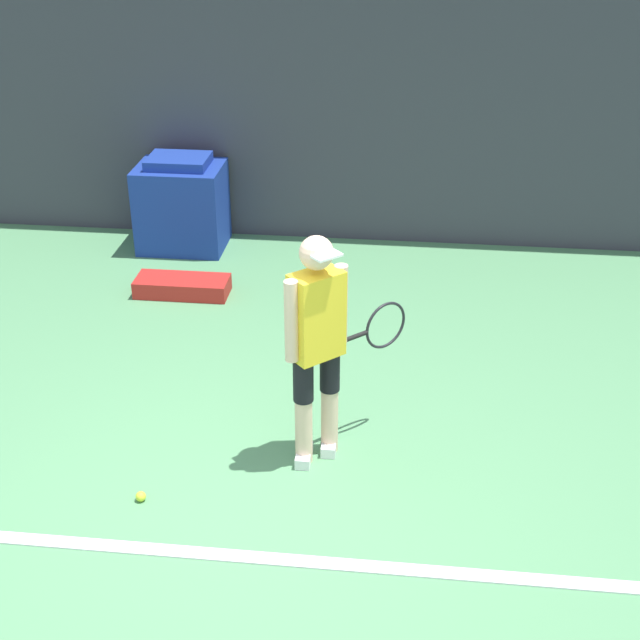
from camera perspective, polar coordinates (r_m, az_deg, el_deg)
ground_plane at (r=5.79m, az=-4.81°, el=-12.78°), size 24.00×24.00×0.00m
back_wall at (r=9.31m, az=0.33°, el=14.27°), size 24.00×0.10×3.11m
court_baseline at (r=5.56m, az=-5.43°, el=-14.82°), size 21.60×0.10×0.01m
tennis_player at (r=5.83m, az=-0.09°, el=-1.28°), size 0.76×0.72×1.66m
tennis_ball at (r=6.03m, az=-11.40°, el=-11.01°), size 0.07×0.07×0.07m
covered_chair at (r=9.47m, az=-8.84°, el=7.31°), size 0.88×0.69×0.99m
equipment_bag at (r=8.56m, az=-8.80°, el=2.16°), size 0.88×0.35×0.16m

